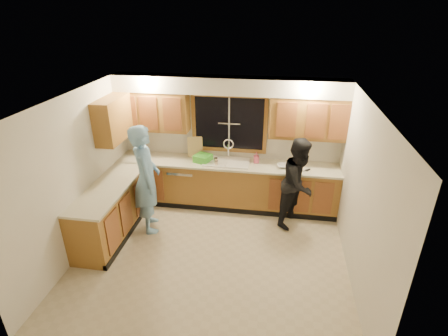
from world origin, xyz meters
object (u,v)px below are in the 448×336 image
object	(u,v)px
stove	(95,230)
knife_block	(145,150)
man	(146,179)
bowl	(283,166)
dish_crate	(203,158)
soap_bottle	(256,158)
dishwasher	(184,183)
sink	(227,165)
woman	(299,183)

from	to	relation	value
stove	knife_block	size ratio (longest dim) A/B	4.52
man	bowl	distance (m)	2.46
knife_block	bowl	xyz separation A→B (m)	(2.72, -0.17, -0.07)
stove	dish_crate	distance (m)	2.31
stove	man	xyz separation A→B (m)	(0.57, 0.84, 0.51)
man	soap_bottle	distance (m)	2.07
bowl	man	bearing A→B (deg)	-157.68
man	dish_crate	distance (m)	1.23
dishwasher	man	xyz separation A→B (m)	(-0.38, -0.97, 0.55)
dishwasher	bowl	bearing A→B (deg)	-1.06
sink	dishwasher	bearing A→B (deg)	-179.01
soap_bottle	sink	bearing A→B (deg)	-171.59
woman	soap_bottle	distance (m)	0.97
dishwasher	dish_crate	size ratio (longest dim) A/B	2.79
dishwasher	woman	size ratio (longest dim) A/B	0.50
sink	bowl	size ratio (longest dim) A/B	3.95
stove	woman	bearing A→B (deg)	23.86
man	woman	world-z (taller)	man
dish_crate	stove	bearing A→B (deg)	-126.87
woman	knife_block	xyz separation A→B (m)	(-3.02, 0.55, 0.20)
dish_crate	bowl	size ratio (longest dim) A/B	1.35
knife_block	bowl	size ratio (longest dim) A/B	0.91
sink	dish_crate	xyz separation A→B (m)	(-0.45, -0.03, 0.12)
woman	man	bearing A→B (deg)	134.45
stove	dish_crate	bearing A→B (deg)	53.13
knife_block	man	bearing A→B (deg)	-99.79
dish_crate	bowl	xyz separation A→B (m)	(1.51, -0.02, -0.04)
sink	dish_crate	bearing A→B (deg)	-176.20
dishwasher	soap_bottle	bearing A→B (deg)	3.93
dish_crate	soap_bottle	distance (m)	1.01
dish_crate	bowl	distance (m)	1.51
stove	knife_block	xyz separation A→B (m)	(0.13, 1.94, 0.57)
sink	woman	xyz separation A→B (m)	(1.35, -0.43, -0.05)
soap_bottle	woman	bearing A→B (deg)	-32.87
woman	bowl	xyz separation A→B (m)	(-0.29, 0.38, 0.13)
stove	knife_block	world-z (taller)	knife_block
dishwasher	knife_block	xyz separation A→B (m)	(-0.82, 0.13, 0.61)
knife_block	soap_bottle	xyz separation A→B (m)	(2.22, -0.04, 0.00)
stove	dish_crate	xyz separation A→B (m)	(1.35, 1.79, 0.54)
bowl	knife_block	bearing A→B (deg)	176.43
dishwasher	soap_bottle	size ratio (longest dim) A/B	4.00
sink	stove	size ratio (longest dim) A/B	0.96
man	bowl	world-z (taller)	man
soap_bottle	bowl	size ratio (longest dim) A/B	0.94
knife_block	woman	bearing A→B (deg)	-42.06
man	woman	size ratio (longest dim) A/B	1.17
stove	dishwasher	bearing A→B (deg)	62.31
dishwasher	woman	bearing A→B (deg)	-10.78
soap_bottle	dish_crate	bearing A→B (deg)	-173.66
soap_bottle	stove	bearing A→B (deg)	-140.96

